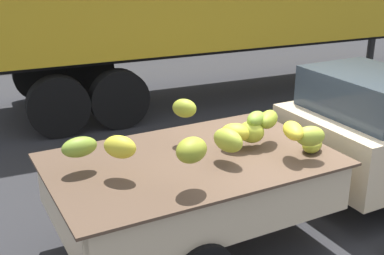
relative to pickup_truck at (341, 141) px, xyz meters
The scene contains 3 objects.
ground 1.15m from the pickup_truck, 162.43° to the right, with size 220.00×220.00×0.00m, color #28282B.
curb_strip 9.42m from the pickup_truck, 94.23° to the left, with size 80.00×0.80×0.16m, color gray.
pickup_truck is the anchor object (origin of this frame).
Camera 1 is at (-3.44, -4.18, 3.21)m, focal length 46.79 mm.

